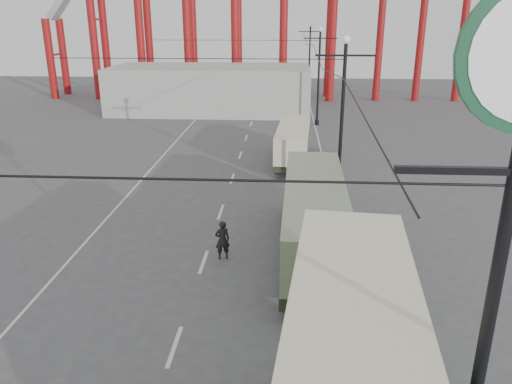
# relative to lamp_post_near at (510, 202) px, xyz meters

# --- Properties ---
(road_markings) EXTENTS (12.52, 120.00, 0.01)m
(road_markings) POSITION_rel_lamp_post_near_xyz_m (-6.46, 22.70, -7.86)
(road_markings) COLOR silver
(road_markings) RESTS_ON ground
(lamp_post_near) EXTENTS (3.20, 0.44, 10.80)m
(lamp_post_near) POSITION_rel_lamp_post_near_xyz_m (0.00, 0.00, 0.00)
(lamp_post_near) COLOR black
(lamp_post_near) RESTS_ON ground
(lamp_post_mid) EXTENTS (3.20, 0.44, 9.32)m
(lamp_post_mid) POSITION_rel_lamp_post_near_xyz_m (0.00, 21.00, -3.18)
(lamp_post_mid) COLOR black
(lamp_post_mid) RESTS_ON ground
(lamp_post_far) EXTENTS (3.20, 0.44, 9.32)m
(lamp_post_far) POSITION_rel_lamp_post_near_xyz_m (0.00, 43.00, -3.18)
(lamp_post_far) COLOR black
(lamp_post_far) RESTS_ON ground
(lamp_post_distant) EXTENTS (3.20, 0.44, 9.32)m
(lamp_post_distant) POSITION_rel_lamp_post_near_xyz_m (0.00, 65.00, -3.18)
(lamp_post_distant) COLOR black
(lamp_post_distant) RESTS_ON ground
(fairground_shed) EXTENTS (22.00, 10.00, 5.00)m
(fairground_shed) POSITION_rel_lamp_post_near_xyz_m (-11.60, 50.00, -5.36)
(fairground_shed) COLOR #B0B0AA
(fairground_shed) RESTS_ON ground
(single_decker_green) EXTENTS (2.96, 11.67, 3.28)m
(single_decker_green) POSITION_rel_lamp_post_near_xyz_m (-1.73, 14.10, -6.01)
(single_decker_green) COLOR gray
(single_decker_green) RESTS_ON ground
(single_decker_cream) EXTENTS (2.80, 9.00, 2.76)m
(single_decker_cream) POSITION_rel_lamp_post_near_xyz_m (-2.50, 29.25, -6.31)
(single_decker_cream) COLOR beige
(single_decker_cream) RESTS_ON ground
(pedestrian) EXTENTS (0.76, 0.61, 1.81)m
(pedestrian) POSITION_rel_lamp_post_near_xyz_m (-5.79, 13.41, -6.96)
(pedestrian) COLOR black
(pedestrian) RESTS_ON ground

